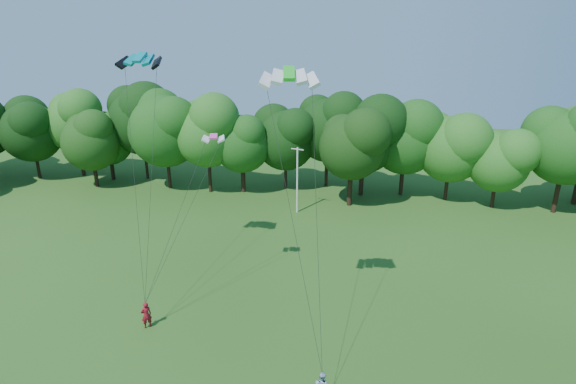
# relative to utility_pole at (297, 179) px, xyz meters

# --- Properties ---
(utility_pole) EXTENTS (1.38, 0.58, 7.22)m
(utility_pole) POSITION_rel_utility_pole_xyz_m (0.00, 0.00, 0.00)
(utility_pole) COLOR silver
(utility_pole) RESTS_ON ground
(kite_flyer_left) EXTENTS (0.82, 0.79, 1.89)m
(kite_flyer_left) POSITION_rel_utility_pole_xyz_m (-7.34, -21.64, -2.80)
(kite_flyer_left) COLOR maroon
(kite_flyer_left) RESTS_ON ground
(kite_teal) EXTENTS (3.05, 1.38, 0.73)m
(kite_teal) POSITION_rel_utility_pole_xyz_m (-9.42, -14.31, 13.10)
(kite_teal) COLOR #047B84
(kite_teal) RESTS_ON ground
(kite_green) EXTENTS (3.28, 1.83, 0.74)m
(kite_green) POSITION_rel_utility_pole_xyz_m (1.99, -20.63, 12.64)
(kite_green) COLOR green
(kite_green) RESTS_ON ground
(kite_pink) EXTENTS (1.65, 1.02, 0.30)m
(kite_pink) POSITION_rel_utility_pole_xyz_m (-3.79, -16.28, 8.09)
(kite_pink) COLOR #EE42AB
(kite_pink) RESTS_ON ground
(tree_back_west) EXTENTS (7.60, 7.60, 11.05)m
(tree_back_west) POSITION_rel_utility_pole_xyz_m (-26.31, 5.07, 3.16)
(tree_back_west) COLOR black
(tree_back_west) RESTS_ON ground
(tree_back_center) EXTENTS (7.87, 7.87, 11.45)m
(tree_back_center) POSITION_rel_utility_pole_xyz_m (5.60, 2.95, 3.41)
(tree_back_center) COLOR #332713
(tree_back_center) RESTS_ON ground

